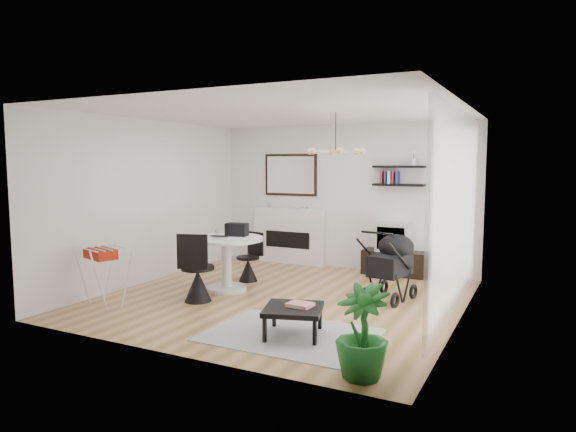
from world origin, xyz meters
The scene contains 25 objects.
floor centered at (0.00, 0.00, 0.00)m, with size 5.00×5.00×0.00m, color olive.
ceiling centered at (0.00, 0.00, 2.70)m, with size 5.00×5.00×0.00m, color white.
wall_back centered at (0.00, 2.50, 1.35)m, with size 5.00×5.00×0.00m, color white.
wall_left centered at (-2.50, 0.00, 1.35)m, with size 5.00×5.00×0.00m, color white.
wall_right centered at (2.50, 0.00, 1.35)m, with size 5.00×5.00×0.00m, color white.
sheer_curtain centered at (2.40, 0.20, 1.35)m, with size 0.04×3.60×2.60m, color white.
fireplace centered at (-1.10, 2.42, 0.69)m, with size 1.50×0.17×2.16m.
shelf_lower centered at (1.08, 2.37, 1.60)m, with size 0.90×0.25×0.04m, color black.
shelf_upper centered at (1.08, 2.37, 1.92)m, with size 0.90×0.25×0.04m, color black.
pendant_lamp centered at (0.70, 0.30, 2.15)m, with size 0.90×0.90×0.10m, color #D9B272, non-canonical shape.
tv_console centered at (1.08, 2.29, 0.22)m, with size 1.16×0.41×0.44m, color black.
crt_tv centered at (1.04, 2.28, 0.68)m, with size 0.57×0.50×0.50m.
dining_table centered at (-0.98, 0.00, 0.55)m, with size 1.15×1.15×0.84m.
laptop centered at (-1.07, -0.08, 0.85)m, with size 0.31×0.20×0.02m, color black.
black_bag centered at (-0.93, 0.23, 0.94)m, with size 0.34×0.20×0.20m, color black.
newspaper centered at (-0.80, -0.15, 0.84)m, with size 0.34×0.28×0.01m, color white.
drinking_glass centered at (-1.28, 0.19, 0.89)m, with size 0.06×0.06×0.10m, color white.
chair_far centered at (-1.02, 0.73, 0.26)m, with size 0.42×0.43×0.82m.
chair_near centered at (-1.00, -0.72, 0.32)m, with size 0.52×0.54×1.01m.
drying_rack centered at (-2.00, -1.49, 0.44)m, with size 0.69×0.67×0.84m.
stroller centered at (1.45, 0.67, 0.46)m, with size 0.68×0.93×1.06m.
rug centered at (0.84, -1.42, 0.01)m, with size 1.90×1.37×0.01m, color #A5A5A5.
coffee_table centered at (0.88, -1.42, 0.31)m, with size 0.81×0.81×0.33m.
magazines centered at (0.94, -1.37, 0.37)m, with size 0.28×0.22×0.04m, color #D34B34.
potted_plant centered at (1.95, -2.17, 0.44)m, with size 0.49×0.49×0.88m, color #1C6220.
Camera 1 is at (3.41, -6.57, 2.00)m, focal length 32.00 mm.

